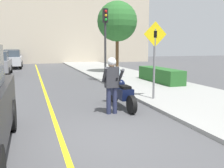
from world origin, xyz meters
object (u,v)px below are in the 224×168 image
object	(u,v)px
parked_car_silver	(11,59)
parked_car_blue	(13,57)
traffic_light	(105,31)
street_tree	(117,22)
motorcycle	(122,93)
person_biker	(112,80)
crossing_sign	(155,53)

from	to	relation	value
parked_car_silver	parked_car_blue	xyz separation A→B (m)	(-0.22, 5.86, 0.00)
traffic_light	street_tree	xyz separation A→B (m)	(2.17, 4.19, 0.97)
motorcycle	person_biker	xyz separation A→B (m)	(-0.57, -0.66, 0.56)
motorcycle	parked_car_blue	world-z (taller)	parked_car_blue
street_tree	parked_car_silver	world-z (taller)	street_tree
motorcycle	crossing_sign	distance (m)	2.02
traffic_light	parked_car_silver	bearing A→B (deg)	116.22
motorcycle	parked_car_silver	distance (m)	17.94
crossing_sign	street_tree	size ratio (longest dim) A/B	0.54
person_biker	street_tree	xyz separation A→B (m)	(3.90, 10.64, 2.78)
motorcycle	traffic_light	distance (m)	6.36
crossing_sign	street_tree	bearing A→B (deg)	78.79
person_biker	parked_car_silver	distance (m)	18.45
person_biker	parked_car_blue	distance (m)	24.24
parked_car_blue	crossing_sign	bearing A→B (deg)	-74.70
traffic_light	parked_car_silver	distance (m)	13.05
crossing_sign	street_tree	distance (m)	9.87
motorcycle	person_biker	size ratio (longest dim) A/B	1.32
motorcycle	person_biker	distance (m)	1.04
crossing_sign	parked_car_silver	world-z (taller)	crossing_sign
parked_car_silver	parked_car_blue	world-z (taller)	same
crossing_sign	parked_car_blue	world-z (taller)	crossing_sign
street_tree	parked_car_silver	xyz separation A→B (m)	(-7.87, 7.38, -2.97)
motorcycle	parked_car_silver	world-z (taller)	parked_car_silver
motorcycle	traffic_light	world-z (taller)	traffic_light
street_tree	traffic_light	bearing A→B (deg)	-117.37
parked_car_silver	parked_car_blue	distance (m)	5.86
person_biker	parked_car_blue	bearing A→B (deg)	99.94
motorcycle	person_biker	world-z (taller)	person_biker
motorcycle	street_tree	bearing A→B (deg)	71.52
motorcycle	parked_car_blue	size ratio (longest dim) A/B	0.54
person_biker	traffic_light	xyz separation A→B (m)	(1.73, 6.45, 1.81)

